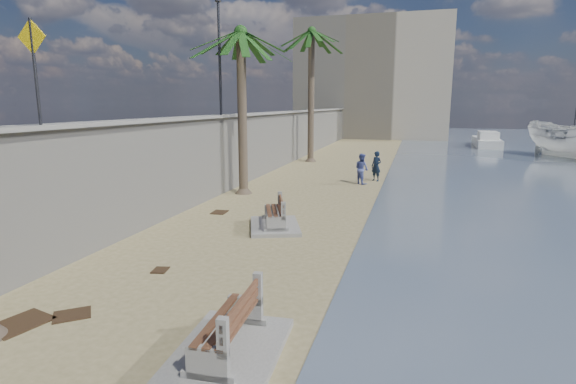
{
  "coord_description": "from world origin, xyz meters",
  "views": [
    {
      "loc": [
        3.54,
        -7.18,
        4.1
      ],
      "look_at": [
        -0.5,
        7.0,
        1.2
      ],
      "focal_mm": 28.0,
      "sensor_mm": 36.0,
      "label": 1
    }
  ],
  "objects_px": {
    "palm_back": "(312,34)",
    "yacht_far": "(486,143)",
    "sailboat_west": "(573,139)",
    "person_a": "(376,164)",
    "bench_near": "(229,330)",
    "bench_far": "(275,216)",
    "person_b": "(362,167)",
    "palm_mid": "(241,34)"
  },
  "relations": [
    {
      "from": "person_a",
      "to": "yacht_far",
      "type": "distance_m",
      "value": 25.08
    },
    {
      "from": "yacht_far",
      "to": "person_b",
      "type": "bearing_deg",
      "value": 161.29
    },
    {
      "from": "palm_mid",
      "to": "sailboat_west",
      "type": "height_order",
      "value": "sailboat_west"
    },
    {
      "from": "bench_far",
      "to": "person_b",
      "type": "relative_size",
      "value": 1.54
    },
    {
      "from": "bench_near",
      "to": "person_b",
      "type": "relative_size",
      "value": 1.43
    },
    {
      "from": "person_a",
      "to": "sailboat_west",
      "type": "distance_m",
      "value": 36.79
    },
    {
      "from": "palm_mid",
      "to": "sailboat_west",
      "type": "bearing_deg",
      "value": 56.8
    },
    {
      "from": "palm_back",
      "to": "person_b",
      "type": "relative_size",
      "value": 5.6
    },
    {
      "from": "bench_near",
      "to": "palm_back",
      "type": "distance_m",
      "value": 27.04
    },
    {
      "from": "person_b",
      "to": "sailboat_west",
      "type": "height_order",
      "value": "sailboat_west"
    },
    {
      "from": "person_b",
      "to": "yacht_far",
      "type": "distance_m",
      "value": 26.4
    },
    {
      "from": "person_b",
      "to": "yacht_far",
      "type": "xyz_separation_m",
      "value": [
        9.32,
        24.69,
        -0.54
      ]
    },
    {
      "from": "bench_far",
      "to": "yacht_far",
      "type": "relative_size",
      "value": 0.36
    },
    {
      "from": "bench_far",
      "to": "person_a",
      "type": "relative_size",
      "value": 1.48
    },
    {
      "from": "person_b",
      "to": "palm_mid",
      "type": "bearing_deg",
      "value": 83.33
    },
    {
      "from": "person_b",
      "to": "bench_far",
      "type": "bearing_deg",
      "value": 123.46
    },
    {
      "from": "bench_far",
      "to": "sailboat_west",
      "type": "height_order",
      "value": "sailboat_west"
    },
    {
      "from": "bench_far",
      "to": "palm_mid",
      "type": "bearing_deg",
      "value": 121.11
    },
    {
      "from": "palm_mid",
      "to": "yacht_far",
      "type": "distance_m",
      "value": 32.78
    },
    {
      "from": "bench_near",
      "to": "palm_back",
      "type": "height_order",
      "value": "palm_back"
    },
    {
      "from": "bench_near",
      "to": "sailboat_west",
      "type": "xyz_separation_m",
      "value": [
        19.37,
        49.87,
        -0.12
      ]
    },
    {
      "from": "bench_near",
      "to": "person_a",
      "type": "distance_m",
      "value": 18.13
    },
    {
      "from": "palm_back",
      "to": "person_a",
      "type": "height_order",
      "value": "palm_back"
    },
    {
      "from": "yacht_far",
      "to": "bench_far",
      "type": "bearing_deg",
      "value": 163.87
    },
    {
      "from": "bench_near",
      "to": "bench_far",
      "type": "bearing_deg",
      "value": 102.01
    },
    {
      "from": "bench_far",
      "to": "person_b",
      "type": "bearing_deg",
      "value": 79.09
    },
    {
      "from": "yacht_far",
      "to": "palm_mid",
      "type": "bearing_deg",
      "value": 155.51
    },
    {
      "from": "bench_near",
      "to": "palm_mid",
      "type": "height_order",
      "value": "palm_mid"
    },
    {
      "from": "person_a",
      "to": "bench_near",
      "type": "bearing_deg",
      "value": -60.77
    },
    {
      "from": "bench_near",
      "to": "sailboat_west",
      "type": "bearing_deg",
      "value": 68.77
    },
    {
      "from": "bench_far",
      "to": "person_b",
      "type": "xyz_separation_m",
      "value": [
        1.79,
        9.3,
        0.46
      ]
    },
    {
      "from": "bench_near",
      "to": "bench_far",
      "type": "height_order",
      "value": "bench_near"
    },
    {
      "from": "person_b",
      "to": "palm_back",
      "type": "bearing_deg",
      "value": -16.53
    },
    {
      "from": "palm_mid",
      "to": "palm_back",
      "type": "distance_m",
      "value": 12.52
    },
    {
      "from": "bench_near",
      "to": "person_b",
      "type": "xyz_separation_m",
      "value": [
        0.17,
        16.93,
        0.44
      ]
    },
    {
      "from": "sailboat_west",
      "to": "person_b",
      "type": "bearing_deg",
      "value": -120.25
    },
    {
      "from": "palm_back",
      "to": "yacht_far",
      "type": "height_order",
      "value": "palm_back"
    },
    {
      "from": "bench_far",
      "to": "palm_back",
      "type": "distance_m",
      "value": 19.78
    },
    {
      "from": "palm_mid",
      "to": "person_b",
      "type": "distance_m",
      "value": 8.91
    },
    {
      "from": "palm_back",
      "to": "yacht_far",
      "type": "bearing_deg",
      "value": 49.42
    },
    {
      "from": "bench_near",
      "to": "person_a",
      "type": "relative_size",
      "value": 1.37
    },
    {
      "from": "sailboat_west",
      "to": "person_a",
      "type": "bearing_deg",
      "value": -120.3
    }
  ]
}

